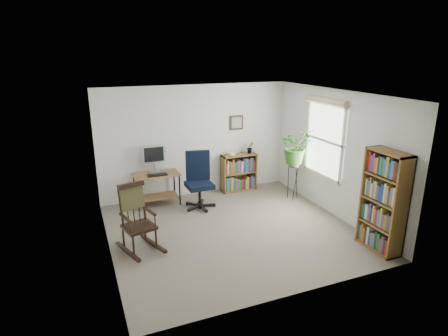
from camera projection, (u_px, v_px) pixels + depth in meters
name	position (u px, v px, depth m)	size (l,w,h in m)	color
floor	(232.00, 230.00, 6.67)	(4.20, 4.00, 0.00)	slate
ceiling	(233.00, 94.00, 5.96)	(4.20, 4.00, 0.00)	silver
wall_back	(196.00, 141.00, 8.08)	(4.20, 0.00, 2.40)	silver
wall_front	(298.00, 211.00, 4.55)	(4.20, 0.00, 2.40)	silver
wall_left	(104.00, 182.00, 5.56)	(0.00, 4.00, 2.40)	silver
wall_right	(335.00, 154.00, 7.07)	(0.00, 4.00, 2.40)	silver
window	(324.00, 140.00, 7.26)	(0.12, 1.20, 1.50)	white
desk	(157.00, 189.00, 7.73)	(0.92, 0.51, 0.66)	olive
monitor	(154.00, 159.00, 7.67)	(0.46, 0.16, 0.56)	#B2B2B7
keyboard	(157.00, 175.00, 7.52)	(0.40, 0.15, 0.03)	black
office_chair	(199.00, 181.00, 7.46)	(0.63, 0.63, 1.16)	black
rocking_chair	(138.00, 218.00, 5.86)	(0.57, 0.95, 1.10)	black
low_bookshelf	(239.00, 172.00, 8.50)	(0.80, 0.27, 0.84)	brown
tall_bookshelf	(383.00, 202.00, 5.82)	(0.31, 0.71, 1.63)	brown
plant_stand	(293.00, 180.00, 7.98)	(0.24, 0.24, 0.86)	black
spider_plant	(296.00, 129.00, 7.65)	(1.69, 1.88, 1.46)	#306924
potted_plant_small	(250.00, 151.00, 8.46)	(0.13, 0.24, 0.11)	#306924
framed_picture	(237.00, 123.00, 8.30)	(0.32, 0.04, 0.32)	black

